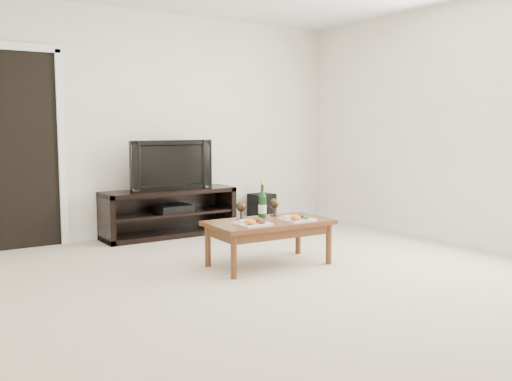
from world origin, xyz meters
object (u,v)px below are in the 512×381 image
at_px(media_console, 169,213).
at_px(television, 168,165).
at_px(subwoofer, 262,210).
at_px(coffee_table, 269,243).

xyz_separation_m(media_console, television, (0.00, 0.00, 0.56)).
bearing_deg(subwoofer, television, 172.61).
relative_size(media_console, coffee_table, 1.39).
height_order(media_console, television, television).
distance_m(media_console, subwoofer, 1.31).
bearing_deg(coffee_table, subwoofer, 57.85).
xyz_separation_m(subwoofer, coffee_table, (-1.13, -1.79, 0.00)).
height_order(television, coffee_table, television).
bearing_deg(subwoofer, media_console, 172.61).
xyz_separation_m(media_console, coffee_table, (0.18, -1.79, -0.07)).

